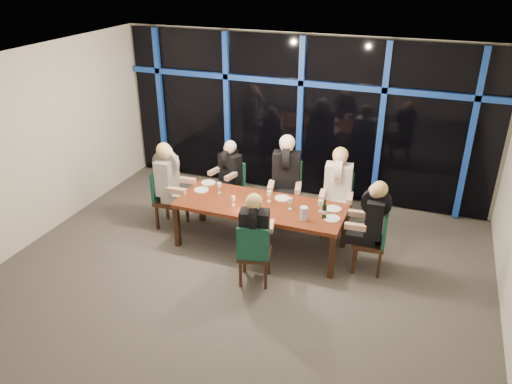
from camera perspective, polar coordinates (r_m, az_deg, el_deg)
room at (r=6.46m, az=-1.88°, el=5.63°), size 7.04×7.00×3.02m
window_wall at (r=9.25m, az=5.21°, el=8.70°), size 6.86×0.43×2.94m
dining_table at (r=7.69m, az=0.52°, el=-1.86°), size 2.60×1.00×0.75m
chair_far_left at (r=8.95m, az=-2.75°, el=0.99°), size 0.51×0.51×0.90m
chair_far_mid at (r=8.49m, az=3.46°, el=0.31°), size 0.59×0.59×1.08m
chair_far_right at (r=8.26m, az=9.24°, el=-0.98°), size 0.53×0.53×1.03m
chair_end_left at (r=8.49m, az=-10.25°, el=-0.35°), size 0.50×0.50×1.02m
chair_end_right at (r=7.39m, az=13.52°, el=-5.12°), size 0.48×0.48×0.97m
chair_near_mid at (r=6.90m, az=-0.23°, el=-6.83°), size 0.53×0.53×0.96m
diner_far_left at (r=8.75m, az=-3.10°, el=2.95°), size 0.52×0.61×0.88m
diner_far_mid at (r=8.24m, az=3.47°, el=2.72°), size 0.60×0.72×1.05m
diner_far_right at (r=8.01m, az=9.38°, el=1.35°), size 0.54×0.67×1.00m
diner_end_left at (r=8.28m, az=-9.93°, el=2.09°), size 0.65×0.52×1.00m
diner_end_right at (r=7.21m, az=13.18°, el=-2.39°), size 0.62×0.50×0.95m
diner_near_mid at (r=6.77m, az=-0.14°, el=-3.76°), size 0.53×0.64×0.93m
plate_far_left at (r=8.39m, az=-5.47°, el=1.07°), size 0.24×0.24×0.01m
plate_far_mid at (r=7.84m, az=3.02°, el=-0.71°), size 0.24×0.24×0.01m
plate_far_right at (r=7.60m, az=8.84°, el=-1.90°), size 0.24×0.24×0.01m
plate_end_left at (r=8.15m, az=-6.26°, el=0.24°), size 0.24×0.24×0.01m
plate_end_right at (r=7.33m, az=8.66°, el=-3.01°), size 0.24×0.24×0.01m
plate_near_mid at (r=7.33m, az=0.46°, el=-2.66°), size 0.24×0.24×0.01m
wine_bottle at (r=7.28m, az=7.82°, el=-2.21°), size 0.07×0.07×0.30m
water_pitcher at (r=7.21m, az=5.47°, el=-2.46°), size 0.13×0.11×0.20m
tea_light at (r=7.48m, az=-1.29°, el=-2.01°), size 0.05×0.05×0.03m
wine_glass_a at (r=7.59m, az=-2.61°, el=-0.77°), size 0.06×0.06×0.16m
wine_glass_b at (r=7.69m, az=1.52°, el=-0.23°), size 0.07×0.07×0.17m
wine_glass_c at (r=7.48m, az=3.90°, el=-1.05°), size 0.07×0.07×0.18m
wine_glass_d at (r=7.99m, az=-4.23°, el=0.75°), size 0.07×0.07×0.18m
wine_glass_e at (r=7.45m, az=7.38°, el=-1.30°), size 0.07×0.07×0.19m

